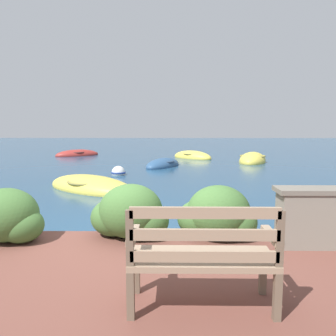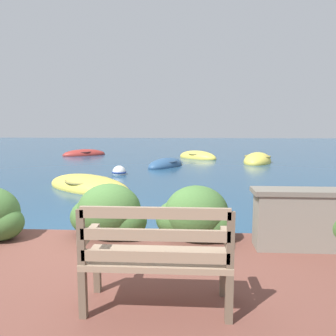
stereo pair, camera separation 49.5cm
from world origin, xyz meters
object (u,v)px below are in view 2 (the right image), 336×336
object	(u,v)px
rowboat_mid	(166,165)
rowboat_distant	(84,154)
park_bench	(157,255)
rowboat_far	(257,161)
rowboat_nearest	(88,187)
rowboat_outer	(197,157)
mooring_buoy	(119,172)

from	to	relation	value
rowboat_mid	rowboat_distant	xyz separation A→B (m)	(-5.09, 4.85, -0.00)
park_bench	rowboat_far	size ratio (longest dim) A/B	0.46
rowboat_nearest	rowboat_outer	distance (m)	9.16
park_bench	mooring_buoy	distance (m)	9.19
mooring_buoy	rowboat_mid	bearing A→B (deg)	57.20
rowboat_far	mooring_buoy	size ratio (longest dim) A/B	5.06
rowboat_outer	mooring_buoy	bearing A→B (deg)	-73.20
mooring_buoy	park_bench	bearing A→B (deg)	-76.20
rowboat_far	park_bench	bearing A→B (deg)	-173.10
park_bench	mooring_buoy	xyz separation A→B (m)	(-2.19, 8.90, -0.62)
rowboat_mid	rowboat_outer	size ratio (longest dim) A/B	1.00
park_bench	rowboat_nearest	size ratio (longest dim) A/B	0.39
rowboat_nearest	rowboat_outer	world-z (taller)	rowboat_outer
park_bench	rowboat_outer	world-z (taller)	park_bench
park_bench	rowboat_mid	world-z (taller)	park_bench
park_bench	rowboat_outer	bearing A→B (deg)	91.53
park_bench	rowboat_nearest	distance (m)	6.74
rowboat_nearest	mooring_buoy	distance (m)	2.70
rowboat_far	rowboat_outer	world-z (taller)	rowboat_far
park_bench	rowboat_mid	distance (m)	11.30
park_bench	rowboat_nearest	xyz separation A→B (m)	(-2.51, 6.22, -0.64)
rowboat_nearest	rowboat_distant	distance (m)	10.41
mooring_buoy	rowboat_distant	bearing A→B (deg)	116.35
rowboat_mid	rowboat_distant	distance (m)	7.03
park_bench	rowboat_distant	size ratio (longest dim) A/B	0.48
rowboat_mid	rowboat_far	distance (m)	4.52
rowboat_mid	mooring_buoy	size ratio (longest dim) A/B	4.62
rowboat_far	rowboat_outer	bearing A→B (deg)	78.16
rowboat_distant	rowboat_mid	bearing A→B (deg)	-76.30
rowboat_distant	mooring_buoy	distance (m)	8.04
rowboat_mid	mooring_buoy	xyz separation A→B (m)	(-1.52, -2.36, 0.03)
rowboat_nearest	rowboat_far	bearing A→B (deg)	-96.94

